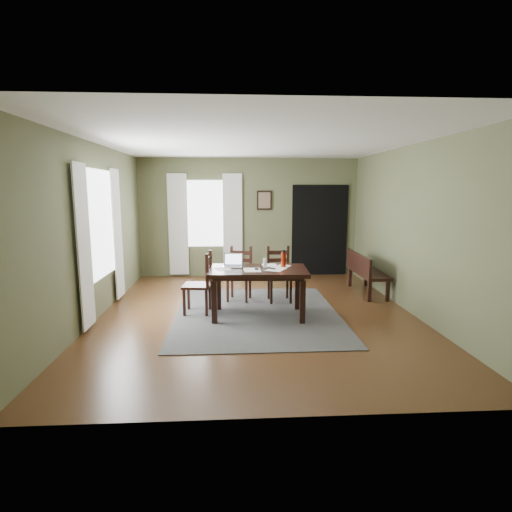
{
  "coord_description": "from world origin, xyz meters",
  "views": [
    {
      "loc": [
        -0.39,
        -6.21,
        1.98
      ],
      "look_at": [
        0.0,
        0.3,
        0.9
      ],
      "focal_mm": 28.0,
      "sensor_mm": 36.0,
      "label": 1
    }
  ],
  "objects": [
    {
      "name": "ground",
      "position": [
        0.0,
        0.0,
        -0.01
      ],
      "size": [
        5.0,
        6.0,
        0.01
      ],
      "color": "#492C16"
    },
    {
      "name": "curtain_left_near",
      "position": [
        -2.44,
        -0.62,
        1.2
      ],
      "size": [
        0.03,
        0.48,
        2.3
      ],
      "color": "silver",
      "rests_on": "ground"
    },
    {
      "name": "curtain_left_far",
      "position": [
        -2.44,
        1.02,
        1.2
      ],
      "size": [
        0.03,
        0.48,
        2.3
      ],
      "color": "silver",
      "rests_on": "ground"
    },
    {
      "name": "paper_e",
      "position": [
        -0.09,
        -0.23,
        0.77
      ],
      "size": [
        0.26,
        0.34,
        0.0
      ],
      "primitive_type": "cube",
      "rotation": [
        0.0,
        0.0,
        0.01
      ],
      "color": "white",
      "rests_on": "dining_table"
    },
    {
      "name": "dining_table",
      "position": [
        0.01,
        -0.13,
        0.68
      ],
      "size": [
        1.56,
        0.99,
        0.76
      ],
      "rotation": [
        0.0,
        0.0,
        -0.06
      ],
      "color": "black",
      "rests_on": "rug"
    },
    {
      "name": "bench",
      "position": [
        2.15,
        1.18,
        0.47
      ],
      "size": [
        0.44,
        1.38,
        0.78
      ],
      "rotation": [
        0.0,
        0.0,
        1.57
      ],
      "color": "black",
      "rests_on": "ground"
    },
    {
      "name": "paper_d",
      "position": [
        0.41,
        0.04,
        0.77
      ],
      "size": [
        0.31,
        0.33,
        0.0
      ],
      "primitive_type": "cube",
      "rotation": [
        0.0,
        0.0,
        -0.52
      ],
      "color": "white",
      "rests_on": "dining_table"
    },
    {
      "name": "paper_b",
      "position": [
        0.28,
        -0.2,
        0.77
      ],
      "size": [
        0.37,
        0.4,
        0.0
      ],
      "primitive_type": "cube",
      "rotation": [
        0.0,
        0.0,
        -0.5
      ],
      "color": "white",
      "rests_on": "dining_table"
    },
    {
      "name": "drinking_glass",
      "position": [
        0.13,
        0.03,
        0.84
      ],
      "size": [
        0.08,
        0.08,
        0.14
      ],
      "primitive_type": "cylinder",
      "rotation": [
        0.0,
        0.0,
        0.31
      ],
      "color": "silver",
      "rests_on": "dining_table"
    },
    {
      "name": "tv_remote",
      "position": [
        0.21,
        -0.15,
        0.78
      ],
      "size": [
        0.13,
        0.14,
        0.02
      ],
      "primitive_type": "cube",
      "rotation": [
        0.0,
        0.0,
        0.72
      ],
      "color": "black",
      "rests_on": "dining_table"
    },
    {
      "name": "paper_a",
      "position": [
        -0.54,
        -0.12,
        0.77
      ],
      "size": [
        0.31,
        0.34,
        0.0
      ],
      "primitive_type": "cube",
      "rotation": [
        0.0,
        0.0,
        0.43
      ],
      "color": "white",
      "rests_on": "dining_table"
    },
    {
      "name": "curtain_back_right",
      "position": [
        -0.38,
        2.94,
        1.2
      ],
      "size": [
        0.44,
        0.03,
        2.3
      ],
      "color": "silver",
      "rests_on": "ground"
    },
    {
      "name": "doorway_back",
      "position": [
        1.65,
        2.97,
        1.05
      ],
      "size": [
        1.3,
        0.03,
        2.1
      ],
      "color": "black",
      "rests_on": "ground"
    },
    {
      "name": "window_back",
      "position": [
        -1.0,
        2.97,
        1.45
      ],
      "size": [
        1.0,
        0.01,
        1.5
      ],
      "color": "white",
      "rests_on": "ground"
    },
    {
      "name": "paper_c",
      "position": [
        0.22,
        0.13,
        0.77
      ],
      "size": [
        0.27,
        0.33,
        0.0
      ],
      "primitive_type": "cube",
      "rotation": [
        0.0,
        0.0,
        0.1
      ],
      "color": "white",
      "rests_on": "dining_table"
    },
    {
      "name": "curtain_back_left",
      "position": [
        -1.62,
        2.94,
        1.2
      ],
      "size": [
        0.44,
        0.03,
        2.3
      ],
      "color": "silver",
      "rests_on": "ground"
    },
    {
      "name": "rug",
      "position": [
        0.0,
        0.0,
        0.01
      ],
      "size": [
        2.6,
        3.2,
        0.01
      ],
      "color": "#3C3C3C",
      "rests_on": "ground"
    },
    {
      "name": "water_bottle",
      "position": [
        0.42,
        -0.0,
        0.89
      ],
      "size": [
        0.09,
        0.09,
        0.27
      ],
      "rotation": [
        0.0,
        0.0,
        0.24
      ],
      "color": "#9F1F0C",
      "rests_on": "dining_table"
    },
    {
      "name": "laptop",
      "position": [
        -0.38,
        0.08,
        0.82
      ],
      "size": [
        0.34,
        0.28,
        0.21
      ],
      "rotation": [
        0.0,
        0.0,
        -0.13
      ],
      "color": "#B7B7BC",
      "rests_on": "dining_table"
    },
    {
      "name": "chair_end",
      "position": [
        -0.91,
        0.09,
        0.49
      ],
      "size": [
        0.48,
        0.47,
        1.0
      ],
      "rotation": [
        0.0,
        0.0,
        -1.66
      ],
      "color": "black",
      "rests_on": "rug"
    },
    {
      "name": "computer_mouse",
      "position": [
        -0.02,
        -0.2,
        0.79
      ],
      "size": [
        0.07,
        0.1,
        0.03
      ],
      "primitive_type": "cube",
      "rotation": [
        0.0,
        0.0,
        -0.15
      ],
      "color": "#3F3F42",
      "rests_on": "dining_table"
    },
    {
      "name": "room_shell",
      "position": [
        0.0,
        0.0,
        1.8
      ],
      "size": [
        5.02,
        6.02,
        2.71
      ],
      "color": "#575C3B",
      "rests_on": "ground"
    },
    {
      "name": "chair_back_left",
      "position": [
        -0.26,
        0.86,
        0.47
      ],
      "size": [
        0.51,
        0.51,
        0.96
      ],
      "rotation": [
        0.0,
        0.0,
        -0.24
      ],
      "color": "black",
      "rests_on": "rug"
    },
    {
      "name": "chair_back_right",
      "position": [
        0.44,
        0.75,
        0.48
      ],
      "size": [
        0.44,
        0.44,
        0.97
      ],
      "rotation": [
        0.0,
        0.0,
        0.04
      ],
      "color": "black",
      "rests_on": "rug"
    },
    {
      "name": "window_left",
      "position": [
        -2.47,
        0.2,
        1.45
      ],
      "size": [
        0.01,
        1.3,
        1.7
      ],
      "color": "white",
      "rests_on": "ground"
    },
    {
      "name": "framed_picture",
      "position": [
        0.35,
        2.97,
        1.75
      ],
      "size": [
        0.34,
        0.03,
        0.44
      ],
      "color": "black",
      "rests_on": "ground"
    }
  ]
}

